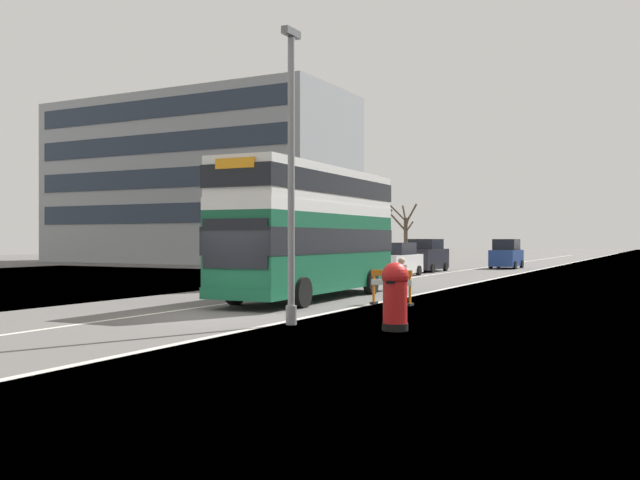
% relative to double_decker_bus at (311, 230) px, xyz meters
% --- Properties ---
extents(ground, '(140.00, 280.00, 0.10)m').
position_rel_double_decker_bus_xyz_m(ground, '(0.84, -6.55, -2.63)').
color(ground, '#565451').
extents(double_decker_bus, '(3.13, 10.72, 4.86)m').
position_rel_double_decker_bus_xyz_m(double_decker_bus, '(0.00, 0.00, 0.00)').
color(double_decker_bus, '#145638').
rests_on(double_decker_bus, ground).
extents(lamppost_foreground, '(0.29, 0.70, 7.72)m').
position_rel_double_decker_bus_xyz_m(lamppost_foreground, '(3.33, -7.18, 1.05)').
color(lamppost_foreground, gray).
rests_on(lamppost_foreground, ground).
extents(red_pillar_postbox, '(0.67, 0.67, 1.67)m').
position_rel_double_decker_bus_xyz_m(red_pillar_postbox, '(6.15, -6.98, -1.67)').
color(red_pillar_postbox, black).
rests_on(red_pillar_postbox, ground).
extents(roadworks_barrier, '(1.45, 0.48, 1.18)m').
position_rel_double_decker_bus_xyz_m(roadworks_barrier, '(3.58, -0.86, -1.85)').
color(roadworks_barrier, orange).
rests_on(roadworks_barrier, ground).
extents(construction_site_fence, '(0.44, 17.20, 2.03)m').
position_rel_double_decker_bus_xyz_m(construction_site_fence, '(-5.31, 9.07, -1.61)').
color(construction_site_fence, '#A8AAAD').
rests_on(construction_site_fence, ground).
extents(car_oncoming_near, '(1.97, 4.52, 2.01)m').
position_rel_double_decker_bus_xyz_m(car_oncoming_near, '(-3.00, 16.18, -1.64)').
color(car_oncoming_near, silver).
rests_on(car_oncoming_near, ground).
extents(car_receding_mid, '(2.05, 4.50, 2.22)m').
position_rel_double_decker_bus_xyz_m(car_receding_mid, '(-3.36, 22.49, -1.53)').
color(car_receding_mid, black).
rests_on(car_receding_mid, ground).
extents(car_receding_far, '(1.97, 3.82, 2.21)m').
position_rel_double_decker_bus_xyz_m(car_receding_far, '(0.30, 30.13, -1.56)').
color(car_receding_far, navy).
rests_on(car_receding_far, ground).
extents(bare_tree_far_verge_near, '(3.21, 2.88, 4.13)m').
position_rel_double_decker_bus_xyz_m(bare_tree_far_verge_near, '(-9.66, 20.40, -0.48)').
color(bare_tree_far_verge_near, '#4C3D2D').
rests_on(bare_tree_far_verge_near, ground).
extents(bare_tree_far_verge_mid, '(2.21, 2.53, 4.70)m').
position_rel_double_decker_bus_xyz_m(bare_tree_far_verge_mid, '(-10.19, 30.84, -0.24)').
color(bare_tree_far_verge_mid, '#4C3D2D').
rests_on(bare_tree_far_verge_mid, ground).
extents(bare_tree_far_verge_far, '(2.44, 2.66, 5.59)m').
position_rel_double_decker_bus_xyz_m(bare_tree_far_verge_far, '(-11.46, 39.72, 0.28)').
color(bare_tree_far_verge_far, '#4C3D2D').
rests_on(bare_tree_far_verge_far, ground).
extents(pedestrian_at_kerb, '(0.34, 0.34, 1.65)m').
position_rel_double_decker_bus_xyz_m(pedestrian_at_kerb, '(4.54, -2.39, -1.75)').
color(pedestrian_at_kerb, '#2D3342').
rests_on(pedestrian_at_kerb, ground).
extents(backdrop_office_block, '(29.24, 12.17, 15.34)m').
position_rel_double_decker_bus_xyz_m(backdrop_office_block, '(-28.99, 30.60, 5.09)').
color(backdrop_office_block, gray).
rests_on(backdrop_office_block, ground).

